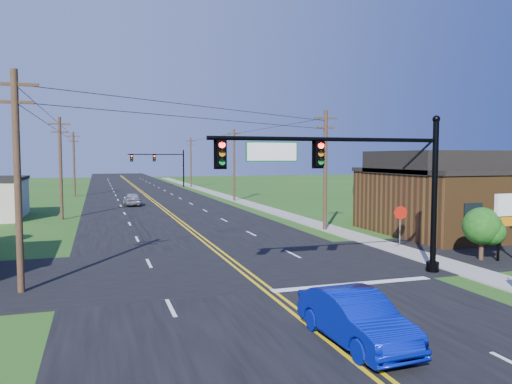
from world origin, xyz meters
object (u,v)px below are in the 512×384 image
object	(u,v)px
signal_mast_far	(160,162)
stop_sign	(400,217)
blue_car	(356,319)
signal_mast_main	(351,174)

from	to	relation	value
signal_mast_far	stop_sign	distance (m)	65.42
blue_car	signal_mast_far	bearing A→B (deg)	84.35
stop_sign	signal_mast_main	bearing A→B (deg)	-122.01
signal_mast_far	stop_sign	bearing A→B (deg)	-83.62
signal_mast_far	stop_sign	xyz separation A→B (m)	(7.26, -64.96, -2.77)
signal_mast_main	signal_mast_far	distance (m)	72.00
signal_mast_main	blue_car	world-z (taller)	signal_mast_main
signal_mast_far	blue_car	size ratio (longest dim) A/B	2.35
signal_mast_far	stop_sign	size ratio (longest dim) A/B	4.47
blue_car	stop_sign	bearing A→B (deg)	49.26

